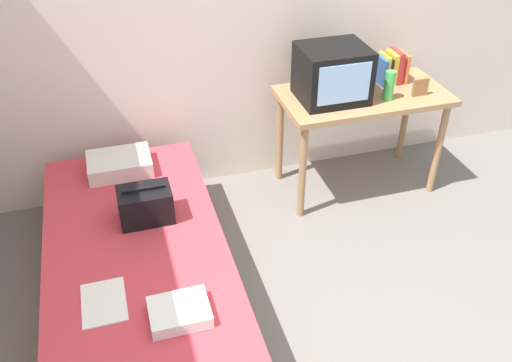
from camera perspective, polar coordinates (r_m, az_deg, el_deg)
name	(u,v)px	position (r m, az deg, el deg)	size (l,w,h in m)	color
wall_back	(251,6)	(3.82, -0.50, 17.82)	(5.20, 0.10, 2.60)	beige
bed	(140,273)	(3.22, -12.05, -9.34)	(1.00, 2.00, 0.44)	#9E754C
desk	(362,106)	(3.93, 11.04, 7.68)	(1.16, 0.60, 0.77)	#9E754C
tv	(332,74)	(3.70, 7.97, 11.04)	(0.44, 0.39, 0.36)	black
water_bottle	(389,85)	(3.79, 13.73, 9.66)	(0.07, 0.07, 0.20)	green
book_row	(391,68)	(4.05, 13.94, 11.39)	(0.20, 0.17, 0.23)	#2D5699
picture_frame	(420,87)	(3.91, 16.77, 9.36)	(0.11, 0.02, 0.13)	olive
pillow	(120,164)	(3.64, -14.04, 1.73)	(0.40, 0.29, 0.10)	silver
handbag	(146,205)	(3.16, -11.44, -2.44)	(0.30, 0.20, 0.22)	black
magazine	(104,302)	(2.79, -15.59, -12.09)	(0.21, 0.29, 0.01)	white
remote_dark	(179,311)	(2.67, -8.04, -13.27)	(0.04, 0.16, 0.02)	black
folded_towel	(179,312)	(2.63, -7.99, -13.38)	(0.28, 0.22, 0.07)	white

